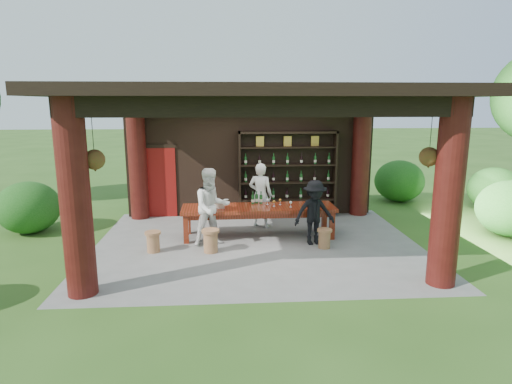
{
  "coord_description": "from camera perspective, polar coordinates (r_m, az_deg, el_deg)",
  "views": [
    {
      "loc": [
        -0.64,
        -9.39,
        3.2
      ],
      "look_at": [
        0.0,
        0.4,
        1.15
      ],
      "focal_mm": 30.0,
      "sensor_mm": 36.0,
      "label": 1
    }
  ],
  "objects": [
    {
      "name": "guest_woman",
      "position": [
        9.74,
        -5.94,
        -2.0
      ],
      "size": [
        1.04,
        0.93,
        1.77
      ],
      "primitive_type": "imported",
      "rotation": [
        0.0,
        0.0,
        0.36
      ],
      "color": "silver",
      "rests_on": "ground"
    },
    {
      "name": "host",
      "position": [
        11.08,
        0.6,
        -0.45
      ],
      "size": [
        0.72,
        0.58,
        1.7
      ],
      "primitive_type": "imported",
      "rotation": [
        0.0,
        0.0,
        2.81
      ],
      "color": "silver",
      "rests_on": "ground"
    },
    {
      "name": "guest_man",
      "position": [
        9.85,
        7.79,
        -2.74
      ],
      "size": [
        1.05,
        0.72,
        1.49
      ],
      "primitive_type": "imported",
      "rotation": [
        0.0,
        0.0,
        0.18
      ],
      "color": "black",
      "rests_on": "ground"
    },
    {
      "name": "stool_near_left",
      "position": [
        9.41,
        -6.07,
        -6.41
      ],
      "size": [
        0.39,
        0.39,
        0.51
      ],
      "rotation": [
        0.0,
        0.0,
        0.08
      ],
      "color": "brown",
      "rests_on": "ground"
    },
    {
      "name": "pavilion",
      "position": [
        9.89,
        -0.09,
        5.6
      ],
      "size": [
        7.5,
        6.0,
        3.6
      ],
      "color": "slate",
      "rests_on": "ground"
    },
    {
      "name": "table_glasses",
      "position": [
        10.4,
        2.95,
        -1.42
      ],
      "size": [
        0.6,
        0.37,
        0.15
      ],
      "color": "silver",
      "rests_on": "tasting_table"
    },
    {
      "name": "tasting_table",
      "position": [
        10.34,
        0.35,
        -2.55
      ],
      "size": [
        3.7,
        1.03,
        0.75
      ],
      "rotation": [
        0.0,
        0.0,
        0.02
      ],
      "color": "#551F0C",
      "rests_on": "ground"
    },
    {
      "name": "trees",
      "position": [
        11.31,
        17.71,
        12.11
      ],
      "size": [
        22.52,
        10.95,
        4.8
      ],
      "color": "#3F2819",
      "rests_on": "ground"
    },
    {
      "name": "shrubs",
      "position": [
        11.6,
        18.32,
        -2.02
      ],
      "size": [
        14.8,
        8.42,
        1.36
      ],
      "color": "#194C14",
      "rests_on": "ground"
    },
    {
      "name": "napkin_basket",
      "position": [
        10.2,
        -4.97,
        -1.74
      ],
      "size": [
        0.26,
        0.19,
        0.14
      ],
      "primitive_type": "cube",
      "rotation": [
        0.0,
        0.0,
        0.02
      ],
      "color": "#BF6672",
      "rests_on": "tasting_table"
    },
    {
      "name": "ground",
      "position": [
        9.94,
        0.15,
        -6.98
      ],
      "size": [
        90.0,
        90.0,
        0.0
      ],
      "primitive_type": "plane",
      "color": "#2D5119",
      "rests_on": "ground"
    },
    {
      "name": "wine_shelf",
      "position": [
        12.12,
        4.2,
        2.36
      ],
      "size": [
        2.76,
        0.42,
        2.43
      ],
      "color": "black",
      "rests_on": "ground"
    },
    {
      "name": "table_bottles",
      "position": [
        10.58,
        0.11,
        -0.73
      ],
      "size": [
        0.28,
        0.15,
        0.31
      ],
      "color": "#194C1E",
      "rests_on": "tasting_table"
    },
    {
      "name": "stool_near_right",
      "position": [
        9.75,
        9.11,
        -6.07
      ],
      "size": [
        0.33,
        0.33,
        0.44
      ],
      "rotation": [
        0.0,
        0.0,
        -0.07
      ],
      "color": "brown",
      "rests_on": "ground"
    },
    {
      "name": "stool_far_left",
      "position": [
        9.64,
        -13.56,
        -6.4
      ],
      "size": [
        0.35,
        0.35,
        0.46
      ],
      "rotation": [
        0.0,
        0.0,
        -0.2
      ],
      "color": "brown",
      "rests_on": "ground"
    }
  ]
}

